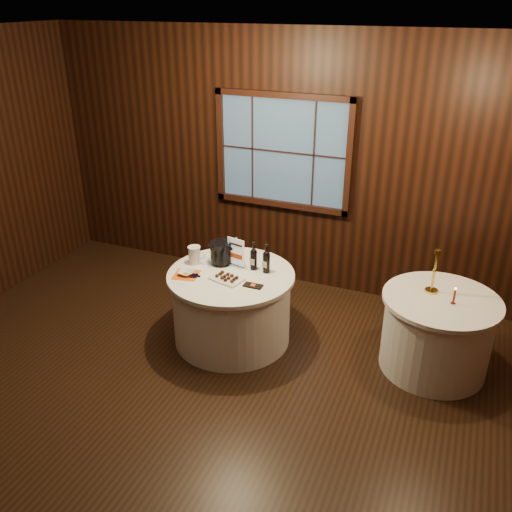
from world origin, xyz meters
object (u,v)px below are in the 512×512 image
at_px(sign_stand, 237,257).
at_px(cracker_bowl, 186,273).
at_px(chocolate_plate, 227,278).
at_px(main_table, 232,307).
at_px(port_bottle_left, 254,258).
at_px(ice_bucket, 221,252).
at_px(grape_bunch, 195,276).
at_px(chocolate_box, 253,286).
at_px(side_table, 436,333).
at_px(red_candle, 454,298).
at_px(glass_pitcher, 195,255).
at_px(brass_candlestick, 433,277).
at_px(port_bottle_right, 266,260).

xyz_separation_m(sign_stand, cracker_bowl, (-0.39, -0.36, -0.09)).
relative_size(sign_stand, chocolate_plate, 0.91).
bearing_deg(main_table, chocolate_plate, -82.89).
bearing_deg(port_bottle_left, ice_bucket, -175.00).
bearing_deg(grape_bunch, chocolate_box, 5.57).
distance_m(chocolate_plate, chocolate_box, 0.29).
bearing_deg(sign_stand, side_table, 15.63).
bearing_deg(grape_bunch, red_candle, 10.49).
distance_m(side_table, red_candle, 0.47).
bearing_deg(glass_pitcher, brass_candlestick, -5.81).
height_order(side_table, red_candle, red_candle).
bearing_deg(main_table, grape_bunch, -143.86).
bearing_deg(chocolate_plate, side_table, 12.33).
height_order(sign_stand, red_candle, sign_stand).
bearing_deg(side_table, port_bottle_right, -175.53).
xyz_separation_m(port_bottle_right, glass_pitcher, (-0.75, -0.10, -0.04)).
xyz_separation_m(port_bottle_right, chocolate_box, (-0.01, -0.32, -0.12)).
relative_size(ice_bucket, cracker_bowl, 1.59).
height_order(port_bottle_left, red_candle, port_bottle_left).
bearing_deg(chocolate_box, ice_bucket, 146.45).
xyz_separation_m(glass_pitcher, brass_candlestick, (2.33, 0.32, 0.06)).
bearing_deg(glass_pitcher, cracker_bowl, -94.36).
height_order(chocolate_plate, grape_bunch, chocolate_plate).
bearing_deg(port_bottle_right, main_table, -142.00).
height_order(main_table, red_candle, red_candle).
relative_size(port_bottle_right, red_candle, 1.79).
xyz_separation_m(main_table, port_bottle_left, (0.17, 0.18, 0.51)).
relative_size(port_bottle_left, glass_pitcher, 1.56).
distance_m(ice_bucket, chocolate_box, 0.60).
bearing_deg(sign_stand, chocolate_box, -33.71).
height_order(port_bottle_left, chocolate_plate, port_bottle_left).
xyz_separation_m(grape_bunch, red_candle, (2.39, 0.44, 0.05)).
height_order(sign_stand, glass_pitcher, sign_stand).
xyz_separation_m(side_table, glass_pitcher, (-2.44, -0.23, 0.48)).
distance_m(main_table, red_candle, 2.16).
bearing_deg(chocolate_plate, main_table, 97.11).
bearing_deg(side_table, chocolate_box, -164.93).
height_order(port_bottle_right, chocolate_box, port_bottle_right).
bearing_deg(port_bottle_right, red_candle, 11.72).
height_order(side_table, grape_bunch, grape_bunch).
relative_size(port_bottle_left, grape_bunch, 1.83).
relative_size(grape_bunch, glass_pitcher, 0.85).
bearing_deg(glass_pitcher, red_candle, -10.02).
relative_size(chocolate_box, brass_candlestick, 0.42).
xyz_separation_m(side_table, chocolate_plate, (-1.98, -0.43, 0.40)).
bearing_deg(chocolate_plate, sign_stand, 95.11).
bearing_deg(brass_candlestick, chocolate_plate, -164.44).
height_order(main_table, port_bottle_right, port_bottle_right).
distance_m(sign_stand, brass_candlestick, 1.91).
distance_m(side_table, chocolate_box, 1.80).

